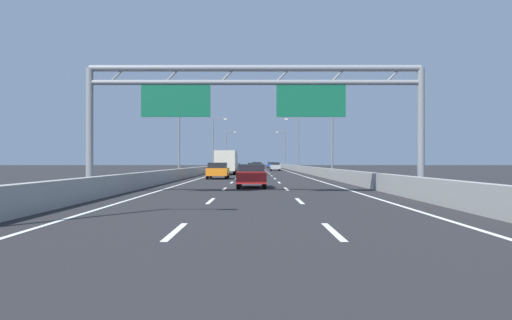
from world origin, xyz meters
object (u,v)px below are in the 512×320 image
Objects in this scene: streetlamp_left_far at (216,141)px; streetlamp_left_mid at (183,124)px; black_car at (259,166)px; sign_gantry at (255,96)px; silver_car at (277,166)px; red_car at (254,175)px; yellow_car at (257,169)px; green_car at (257,167)px; streetlamp_right_mid at (332,124)px; orange_car at (220,171)px; streetlamp_right_distant at (287,147)px; blue_car at (273,165)px; streetlamp_left_distant at (229,147)px; box_truck at (228,161)px; streetlamp_right_far at (299,140)px.

streetlamp_left_mid is at bearing -90.00° from streetlamp_left_far.
streetlamp_left_mid is 2.12× the size of black_car.
sign_gantry is 3.59× the size of silver_car.
silver_car is (3.61, 57.94, -0.00)m from red_car.
sign_gantry is 34.50m from yellow_car.
streetlamp_left_mid reaches higher than red_car.
streetlamp_left_mid is at bearing -101.30° from green_car.
streetlamp_right_mid is 2.12× the size of black_car.
orange_car is at bearing -159.10° from streetlamp_right_mid.
streetlamp_right_distant is 2.12× the size of black_car.
black_car is 0.96× the size of blue_car.
streetlamp_left_far is at bearing -108.80° from blue_car.
streetlamp_right_distant is at bearing 0.00° from streetlamp_left_distant.
streetlamp_right_mid reaches higher than black_car.
black_car is at bearing 84.33° from box_truck.
orange_car is at bearing -99.27° from silver_car.
streetlamp_right_distant is 2.17× the size of green_car.
red_car is (7.24, -60.79, -4.64)m from streetlamp_left_far.
streetlamp_left_far is at bearing 90.00° from streetlamp_left_mid.
streetlamp_left_mid is 2.17× the size of red_car.
blue_car is 1.00× the size of silver_car.
yellow_car is 28.30m from red_car.
streetlamp_right_far reaches higher than sign_gantry.
streetlamp_left_mid is 74.56m from blue_car.
streetlamp_right_mid is 2.05× the size of silver_car.
black_car is at bearing -76.06° from streetlamp_left_distant.
streetlamp_left_distant is 2.20× the size of yellow_car.
streetlamp_left_distant is 69.63m from box_truck.
orange_car is at bearing -94.66° from green_car.
yellow_car is 29.84m from silver_car.
blue_car is at bearing 84.00° from green_car.
streetlamp_left_far is at bearing 95.09° from orange_car.
streetlamp_right_far is (7.60, 66.75, 0.57)m from sign_gantry.
green_car is at bearing 85.34° from orange_car.
silver_car is at bearing 86.43° from red_car.
black_car is at bearing 98.20° from streetlamp_right_mid.
red_car is at bearing -92.42° from blue_car.
silver_car is at bearing 73.99° from streetlamp_left_mid.
streetlamp_right_far is 2.17× the size of green_car.
streetlamp_right_far is 43.31m from streetlamp_left_distant.
green_car is (-7.61, 36.66, -4.68)m from streetlamp_right_mid.
streetlamp_left_mid is at bearing -90.00° from streetlamp_left_distant.
black_car is 42.27m from yellow_car.
streetlamp_left_far is 2.12× the size of black_car.
yellow_car is at bearing 74.57° from orange_car.
yellow_car is (-7.53, 8.17, -4.64)m from streetlamp_right_mid.
yellow_car is 0.51× the size of box_truck.
orange_car is 16.08m from box_truck.
streetlamp_right_far is at bearing -69.83° from streetlamp_left_distant.
streetlamp_left_mid is 81.31m from streetlamp_left_distant.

